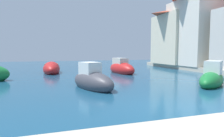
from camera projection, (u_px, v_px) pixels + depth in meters
name	position (u px, v px, depth m)	size (l,w,h in m)	color
ground	(182.00, 109.00, 7.30)	(80.00, 80.00, 0.00)	navy
moored_boat_1	(121.00, 68.00, 19.57)	(2.12, 4.58, 1.84)	#B21E1E
moored_boat_3	(92.00, 81.00, 11.44)	(2.61, 4.14, 1.83)	#3F3F47
moored_boat_4	(52.00, 69.00, 19.77)	(1.68, 4.75, 1.49)	#B21E1E
moored_boat_5	(212.00, 78.00, 12.46)	(4.04, 3.44, 1.83)	#197233
waterfront_building_annex	(201.00, 28.00, 23.68)	(6.54, 6.47, 8.98)	silver
waterfront_building_far	(184.00, 35.00, 26.89)	(7.31, 6.45, 7.79)	beige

